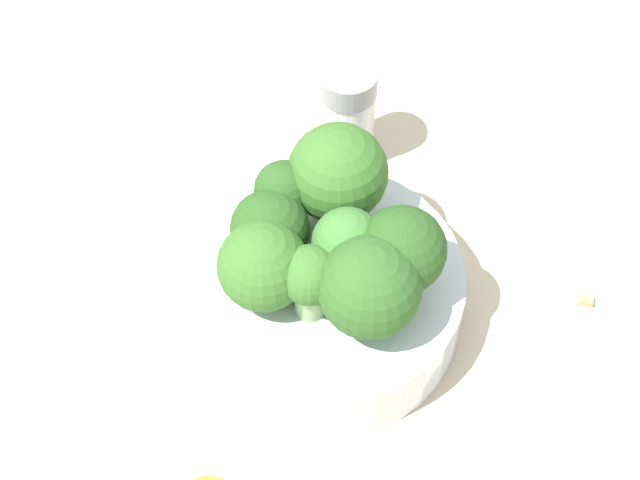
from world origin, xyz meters
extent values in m
plane|color=beige|center=(0.00, 0.00, 0.00)|extent=(3.00, 3.00, 0.00)
cylinder|color=silver|center=(0.00, 0.00, 0.02)|extent=(0.17, 0.17, 0.04)
cylinder|color=#84AD66|center=(0.00, -0.02, 0.06)|extent=(0.02, 0.02, 0.03)
sphere|color=#3D7533|center=(0.00, -0.02, 0.08)|extent=(0.04, 0.04, 0.04)
cylinder|color=#8EB770|center=(-0.02, 0.00, 0.06)|extent=(0.02, 0.02, 0.03)
sphere|color=#386B28|center=(-0.02, 0.00, 0.08)|extent=(0.03, 0.03, 0.03)
cylinder|color=#84AD66|center=(-0.03, -0.03, 0.06)|extent=(0.02, 0.02, 0.03)
sphere|color=#2D5B23|center=(-0.03, -0.03, 0.08)|extent=(0.06, 0.06, 0.06)
cylinder|color=#7A9E5B|center=(-0.02, 0.03, 0.05)|extent=(0.02, 0.02, 0.02)
sphere|color=#386B28|center=(-0.02, 0.03, 0.07)|extent=(0.05, 0.05, 0.05)
cylinder|color=#84AD66|center=(0.05, 0.00, 0.06)|extent=(0.02, 0.02, 0.03)
sphere|color=#386B28|center=(0.05, 0.00, 0.08)|extent=(0.06, 0.06, 0.06)
cylinder|color=#84AD66|center=(0.03, 0.03, 0.06)|extent=(0.03, 0.03, 0.03)
sphere|color=#28511E|center=(0.03, 0.03, 0.08)|extent=(0.03, 0.03, 0.03)
cylinder|color=#7A9E5B|center=(0.01, 0.03, 0.05)|extent=(0.02, 0.02, 0.02)
sphere|color=#28511E|center=(0.01, 0.03, 0.07)|extent=(0.05, 0.05, 0.05)
cylinder|color=#84AD66|center=(0.00, -0.05, 0.06)|extent=(0.02, 0.02, 0.03)
sphere|color=#28511E|center=(0.00, -0.05, 0.08)|extent=(0.05, 0.05, 0.05)
cylinder|color=silver|center=(0.13, 0.01, 0.03)|extent=(0.04, 0.04, 0.06)
cylinder|color=gray|center=(0.13, 0.01, 0.07)|extent=(0.04, 0.04, 0.02)
cube|color=tan|center=(0.05, -0.16, 0.00)|extent=(0.01, 0.01, 0.01)
camera|label=1|loc=(-0.34, -0.08, 0.55)|focal=60.00mm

